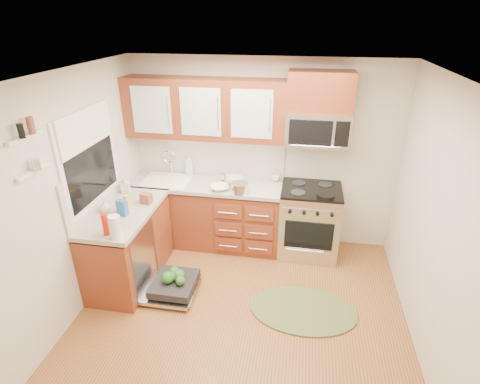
% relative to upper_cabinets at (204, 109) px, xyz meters
% --- Properties ---
extents(floor, '(3.50, 3.50, 0.00)m').
position_rel_upper_cabinets_xyz_m(floor, '(0.73, -1.57, -1.88)').
color(floor, brown).
rests_on(floor, ground).
extents(ceiling, '(3.50, 3.50, 0.00)m').
position_rel_upper_cabinets_xyz_m(ceiling, '(0.73, -1.57, 0.62)').
color(ceiling, white).
rests_on(ceiling, ground).
extents(wall_back, '(3.50, 0.04, 2.50)m').
position_rel_upper_cabinets_xyz_m(wall_back, '(0.73, 0.18, -0.62)').
color(wall_back, beige).
rests_on(wall_back, ground).
extents(wall_left, '(0.04, 3.50, 2.50)m').
position_rel_upper_cabinets_xyz_m(wall_left, '(-1.02, -1.57, -0.62)').
color(wall_left, beige).
rests_on(wall_left, ground).
extents(wall_right, '(0.04, 3.50, 2.50)m').
position_rel_upper_cabinets_xyz_m(wall_right, '(2.48, -1.57, -0.62)').
color(wall_right, beige).
rests_on(wall_right, ground).
extents(base_cabinet_back, '(2.05, 0.60, 0.85)m').
position_rel_upper_cabinets_xyz_m(base_cabinet_back, '(0.00, -0.12, -1.45)').
color(base_cabinet_back, '#612D16').
rests_on(base_cabinet_back, ground).
extents(base_cabinet_left, '(0.60, 1.25, 0.85)m').
position_rel_upper_cabinets_xyz_m(base_cabinet_left, '(-0.72, -1.05, -1.45)').
color(base_cabinet_left, '#612D16').
rests_on(base_cabinet_left, ground).
extents(countertop_back, '(2.07, 0.64, 0.05)m').
position_rel_upper_cabinets_xyz_m(countertop_back, '(0.00, -0.14, -0.97)').
color(countertop_back, '#B1ACA2').
rests_on(countertop_back, base_cabinet_back).
extents(countertop_left, '(0.64, 1.27, 0.05)m').
position_rel_upper_cabinets_xyz_m(countertop_left, '(-0.71, -1.05, -0.97)').
color(countertop_left, '#B1ACA2').
rests_on(countertop_left, base_cabinet_left).
extents(backsplash_back, '(2.05, 0.02, 0.57)m').
position_rel_upper_cabinets_xyz_m(backsplash_back, '(0.00, 0.16, -0.67)').
color(backsplash_back, beige).
rests_on(backsplash_back, ground).
extents(backsplash_left, '(0.02, 1.25, 0.57)m').
position_rel_upper_cabinets_xyz_m(backsplash_left, '(-1.01, -1.05, -0.67)').
color(backsplash_left, beige).
rests_on(backsplash_left, ground).
extents(upper_cabinets, '(2.05, 0.35, 0.75)m').
position_rel_upper_cabinets_xyz_m(upper_cabinets, '(0.00, 0.00, 0.00)').
color(upper_cabinets, '#612D16').
rests_on(upper_cabinets, ground).
extents(cabinet_over_mw, '(0.76, 0.35, 0.47)m').
position_rel_upper_cabinets_xyz_m(cabinet_over_mw, '(1.41, 0.00, 0.26)').
color(cabinet_over_mw, '#612D16').
rests_on(cabinet_over_mw, ground).
extents(range, '(0.76, 0.64, 0.95)m').
position_rel_upper_cabinets_xyz_m(range, '(1.41, -0.15, -1.40)').
color(range, silver).
rests_on(range, ground).
extents(microwave, '(0.76, 0.38, 0.40)m').
position_rel_upper_cabinets_xyz_m(microwave, '(1.41, -0.02, -0.18)').
color(microwave, silver).
rests_on(microwave, ground).
extents(sink, '(0.62, 0.50, 0.26)m').
position_rel_upper_cabinets_xyz_m(sink, '(-0.52, -0.16, -1.07)').
color(sink, white).
rests_on(sink, ground).
extents(dishwasher, '(0.70, 0.60, 0.20)m').
position_rel_upper_cabinets_xyz_m(dishwasher, '(-0.13, -1.27, -1.77)').
color(dishwasher, silver).
rests_on(dishwasher, ground).
extents(window, '(0.03, 1.05, 1.05)m').
position_rel_upper_cabinets_xyz_m(window, '(-1.01, -1.07, -0.32)').
color(window, white).
rests_on(window, ground).
extents(window_blind, '(0.02, 0.96, 0.40)m').
position_rel_upper_cabinets_xyz_m(window_blind, '(-0.98, -1.07, 0.00)').
color(window_blind, white).
rests_on(window_blind, ground).
extents(shelf_upper, '(0.04, 0.40, 0.03)m').
position_rel_upper_cabinets_xyz_m(shelf_upper, '(-0.99, -1.92, 0.17)').
color(shelf_upper, white).
rests_on(shelf_upper, ground).
extents(shelf_lower, '(0.04, 0.40, 0.03)m').
position_rel_upper_cabinets_xyz_m(shelf_lower, '(-0.99, -1.92, -0.12)').
color(shelf_lower, white).
rests_on(shelf_lower, ground).
extents(rug, '(1.32, 1.02, 0.02)m').
position_rel_upper_cabinets_xyz_m(rug, '(1.39, -1.31, -1.86)').
color(rug, '#5D6C3D').
rests_on(rug, ground).
extents(skillet, '(0.27, 0.27, 0.04)m').
position_rel_upper_cabinets_xyz_m(skillet, '(1.57, -0.36, -0.90)').
color(skillet, black).
rests_on(skillet, range).
extents(stock_pot, '(0.22, 0.22, 0.13)m').
position_rel_upper_cabinets_xyz_m(stock_pot, '(0.51, -0.35, -0.89)').
color(stock_pot, silver).
rests_on(stock_pot, countertop_back).
extents(cutting_board, '(0.26, 0.17, 0.02)m').
position_rel_upper_cabinets_xyz_m(cutting_board, '(0.43, -0.10, -0.94)').
color(cutting_board, tan).
rests_on(cutting_board, countertop_back).
extents(canister, '(0.12, 0.12, 0.14)m').
position_rel_upper_cabinets_xyz_m(canister, '(0.25, -0.12, -0.88)').
color(canister, silver).
rests_on(canister, countertop_back).
extents(paper_towel_roll, '(0.15, 0.15, 0.25)m').
position_rel_upper_cabinets_xyz_m(paper_towel_roll, '(-0.52, -1.59, -0.83)').
color(paper_towel_roll, white).
rests_on(paper_towel_roll, countertop_left).
extents(mustard_bottle, '(0.08, 0.08, 0.20)m').
position_rel_upper_cabinets_xyz_m(mustard_bottle, '(-0.66, -1.05, -0.85)').
color(mustard_bottle, yellow).
rests_on(mustard_bottle, countertop_left).
extents(red_bottle, '(0.07, 0.07, 0.24)m').
position_rel_upper_cabinets_xyz_m(red_bottle, '(-0.65, -1.56, -0.83)').
color(red_bottle, red).
rests_on(red_bottle, countertop_left).
extents(wooden_box, '(0.14, 0.11, 0.13)m').
position_rel_upper_cabinets_xyz_m(wooden_box, '(-0.52, -0.83, -0.89)').
color(wooden_box, brown).
rests_on(wooden_box, countertop_left).
extents(blue_carton, '(0.13, 0.09, 0.18)m').
position_rel_upper_cabinets_xyz_m(blue_carton, '(-0.67, -1.15, -0.86)').
color(blue_carton, '#2362A7').
rests_on(blue_carton, countertop_left).
extents(bowl_a, '(0.30, 0.30, 0.06)m').
position_rel_upper_cabinets_xyz_m(bowl_a, '(0.24, -0.32, -0.92)').
color(bowl_a, '#999999').
rests_on(bowl_a, countertop_back).
extents(bowl_b, '(0.31, 0.31, 0.08)m').
position_rel_upper_cabinets_xyz_m(bowl_b, '(0.38, -0.09, -0.91)').
color(bowl_b, '#999999').
rests_on(bowl_b, countertop_back).
extents(cup, '(0.14, 0.14, 0.09)m').
position_rel_upper_cabinets_xyz_m(cup, '(0.93, 0.07, -0.90)').
color(cup, '#999999').
rests_on(cup, countertop_back).
extents(soap_bottle_a, '(0.12, 0.12, 0.31)m').
position_rel_upper_cabinets_xyz_m(soap_bottle_a, '(-0.27, 0.08, -0.80)').
color(soap_bottle_a, '#999999').
rests_on(soap_bottle_a, countertop_back).
extents(soap_bottle_b, '(0.12, 0.12, 0.21)m').
position_rel_upper_cabinets_xyz_m(soap_bottle_b, '(-0.90, -0.60, -0.84)').
color(soap_bottle_b, '#999999').
rests_on(soap_bottle_b, countertop_left).
extents(soap_bottle_c, '(0.12, 0.12, 0.15)m').
position_rel_upper_cabinets_xyz_m(soap_bottle_c, '(-0.90, -1.11, -0.87)').
color(soap_bottle_c, '#999999').
rests_on(soap_bottle_c, countertop_left).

